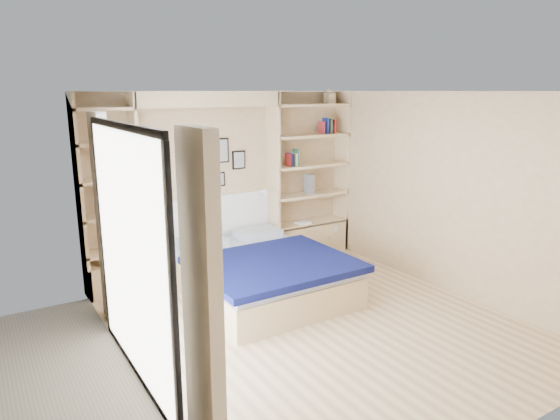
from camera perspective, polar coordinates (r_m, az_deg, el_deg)
ground at (r=5.66m, az=4.21°, el=-12.84°), size 4.50×4.50×0.00m
room_shell at (r=6.35m, az=-6.59°, el=0.37°), size 4.50×4.50×4.50m
bed at (r=6.34m, az=-2.52°, el=-7.06°), size 1.83×2.27×1.07m
photo_gallery at (r=6.86m, az=-9.75°, el=5.72°), size 1.48×0.02×0.82m
reading_lamps at (r=6.81m, az=-7.68°, el=1.42°), size 1.92×0.12×0.15m
shelf_decor at (r=7.46m, az=2.08°, el=7.24°), size 3.50×0.23×2.03m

